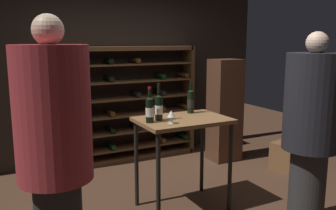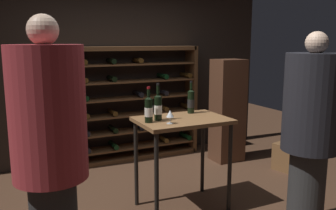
# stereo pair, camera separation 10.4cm
# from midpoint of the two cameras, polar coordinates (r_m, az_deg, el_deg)

# --- Properties ---
(ground_plane) EXTENTS (9.93, 9.93, 0.00)m
(ground_plane) POSITION_cam_midpoint_polar(r_m,az_deg,el_deg) (4.09, -0.23, -15.88)
(ground_plane) COLOR #472D1E
(back_wall) EXTENTS (5.05, 0.10, 2.79)m
(back_wall) POSITION_cam_midpoint_polar(r_m,az_deg,el_deg) (5.52, -9.58, 5.86)
(back_wall) COLOR black
(back_wall) RESTS_ON ground
(wine_rack) EXTENTS (2.31, 0.32, 1.72)m
(wine_rack) POSITION_cam_midpoint_polar(r_m,az_deg,el_deg) (5.42, -7.84, -0.03)
(wine_rack) COLOR brown
(wine_rack) RESTS_ON ground
(tasting_table) EXTENTS (0.94, 0.65, 1.00)m
(tasting_table) POSITION_cam_midpoint_polar(r_m,az_deg,el_deg) (3.79, 1.59, -4.13)
(tasting_table) COLOR brown
(tasting_table) RESTS_ON ground
(person_bystander_red_print) EXTENTS (0.51, 0.51, 1.88)m
(person_bystander_red_print) POSITION_cam_midpoint_polar(r_m,az_deg,el_deg) (3.52, 21.03, -3.08)
(person_bystander_red_print) COLOR #2B2B2B
(person_bystander_red_print) RESTS_ON ground
(person_bystander_dark_jacket) EXTENTS (0.51, 0.51, 1.97)m
(person_bystander_dark_jacket) POSITION_cam_midpoint_polar(r_m,az_deg,el_deg) (2.61, -18.67, -6.25)
(person_bystander_dark_jacket) COLOR black
(person_bystander_dark_jacket) RESTS_ON ground
(wine_crate) EXTENTS (0.54, 0.44, 0.38)m
(wine_crate) POSITION_cam_midpoint_polar(r_m,az_deg,el_deg) (5.45, 18.10, -7.51)
(wine_crate) COLOR brown
(wine_crate) RESTS_ON ground
(display_cabinet) EXTENTS (0.44, 0.36, 1.53)m
(display_cabinet) POSITION_cam_midpoint_polar(r_m,az_deg,el_deg) (5.46, 8.47, -0.84)
(display_cabinet) COLOR #4C2D1E
(display_cabinet) RESTS_ON ground
(wine_bottle_gold_foil) EXTENTS (0.08, 0.08, 0.38)m
(wine_bottle_gold_foil) POSITION_cam_midpoint_polar(r_m,az_deg,el_deg) (3.65, -2.29, -0.33)
(wine_bottle_gold_foil) COLOR black
(wine_bottle_gold_foil) RESTS_ON tasting_table
(wine_bottle_black_capsule) EXTENTS (0.08, 0.08, 0.36)m
(wine_bottle_black_capsule) POSITION_cam_midpoint_polar(r_m,az_deg,el_deg) (4.02, 2.89, 0.64)
(wine_bottle_black_capsule) COLOR black
(wine_bottle_black_capsule) RESTS_ON tasting_table
(wine_bottle_green_slim) EXTENTS (0.08, 0.08, 0.36)m
(wine_bottle_green_slim) POSITION_cam_midpoint_polar(r_m,az_deg,el_deg) (3.55, -3.76, -0.71)
(wine_bottle_green_slim) COLOR black
(wine_bottle_green_slim) RESTS_ON tasting_table
(wine_glass_stemmed_right) EXTENTS (0.08, 0.08, 0.13)m
(wine_glass_stemmed_right) POSITION_cam_midpoint_polar(r_m,az_deg,el_deg) (3.51, -0.34, -1.49)
(wine_glass_stemmed_right) COLOR silver
(wine_glass_stemmed_right) RESTS_ON tasting_table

